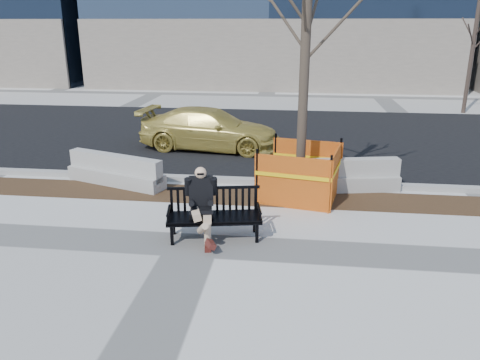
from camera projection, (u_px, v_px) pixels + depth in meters
The scene contains 11 objects.
ground at pixel (193, 245), 8.47m from camera, with size 120.00×120.00×0.00m, color beige.
mulch_strip at pixel (217, 195), 10.91m from camera, with size 40.00×1.20×0.02m, color #47301C.
asphalt_street at pixel (246, 135), 16.75m from camera, with size 60.00×10.40×0.01m, color black.
curb at pixel (224, 180), 11.79m from camera, with size 60.00×0.25×0.12m, color #9E9B93.
bench at pixel (215, 238), 8.74m from camera, with size 1.75×0.63×0.93m, color black, non-canonical shape.
seated_man at pixel (202, 237), 8.77m from camera, with size 0.57×0.96×1.34m, color black, non-canonical shape.
tree_fence at pixel (299, 196), 10.84m from camera, with size 2.50×2.50×6.26m, color orange, non-canonical shape.
sedan at pixel (210, 149), 14.96m from camera, with size 1.78×4.37×1.27m, color gold.
jersey_barrier_left at pixel (117, 184), 11.66m from camera, with size 2.64×0.53×0.76m, color #A7A49C, non-canonical shape.
jersey_barrier_right at pixel (340, 190), 11.24m from camera, with size 2.71×0.54×0.78m, color #A3A199, non-canonical shape.
far_tree_right at pixel (463, 113), 20.93m from camera, with size 1.91×1.91×5.16m, color #44352C, non-canonical shape.
Camera 1 is at (1.77, -7.51, 3.78)m, focal length 35.38 mm.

